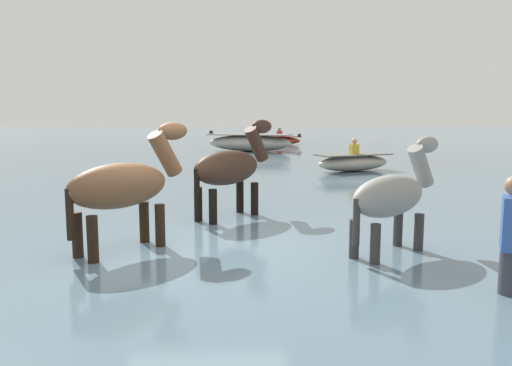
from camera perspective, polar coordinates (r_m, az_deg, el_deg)
The scene contains 9 objects.
ground_plane at distance 7.21m, azimuth -5.69°, elevation -10.40°, with size 120.00×120.00×0.00m, color gray.
water_surface at distance 16.97m, azimuth -4.73°, elevation 0.96°, with size 90.00×90.00×0.42m, color slate.
horse_lead_grey at distance 6.93m, azimuth 14.68°, elevation -1.71°, with size 1.60×1.30×1.92m.
horse_trailing_dark_bay at distance 8.98m, azimuth -2.83°, elevation 1.39°, with size 1.60×1.60×2.10m.
horse_flank_bay at distance 7.04m, azimuth -14.23°, elevation -0.64°, with size 1.61×1.60×2.10m.
boat_far_inshore at distance 23.84m, azimuth -0.70°, elevation 4.43°, with size 4.11×2.56×0.92m.
boat_distant_east at distance 28.85m, azimuth 2.65°, elevation 4.73°, with size 2.44×1.88×0.93m.
boat_far_offshore at distance 16.28m, azimuth 10.61°, elevation 2.26°, with size 2.60×1.67×1.01m.
person_onlooker_right at distance 5.85m, azimuth 26.11°, elevation -6.70°, with size 0.32×0.38×1.63m.
Camera 1 is at (0.23, -6.85, 2.27)m, focal length 36.54 mm.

